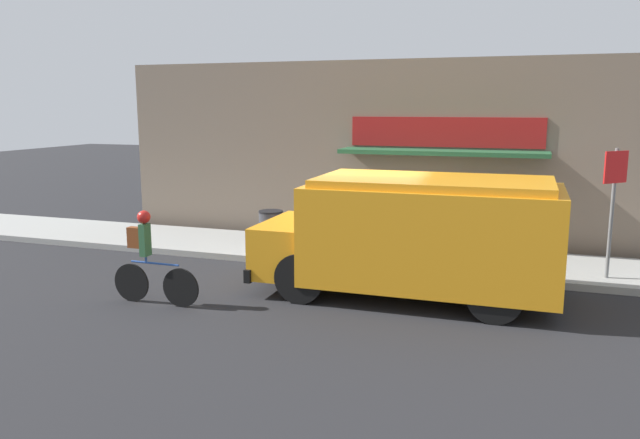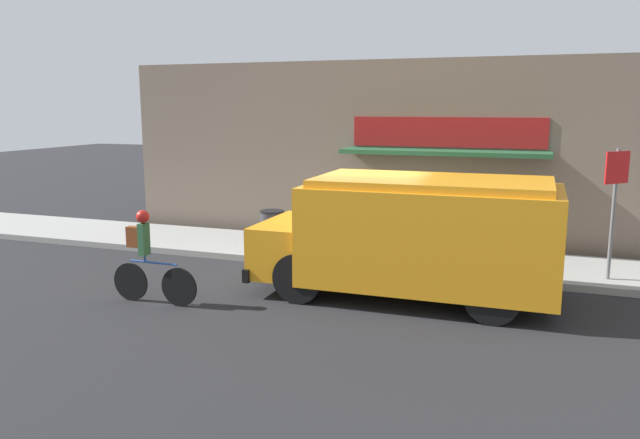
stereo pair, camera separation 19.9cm
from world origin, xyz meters
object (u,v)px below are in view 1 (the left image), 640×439
Objects in this scene: school_bus at (417,234)px; stop_sign_post at (614,192)px; cyclist at (149,258)px; trash_bin at (271,228)px.

stop_sign_post is (3.36, 1.92, 0.65)m from school_bus.
stop_sign_post is at bearing 26.41° from cyclist.
trash_bin is (0.41, 4.37, -0.25)m from cyclist.
stop_sign_post reaches higher than trash_bin.
cyclist is 8.62m from stop_sign_post.
school_bus is 2.14× the size of stop_sign_post.
trash_bin is at bearing 147.26° from school_bus.
cyclist is at bearing -153.49° from stop_sign_post.
stop_sign_post reaches higher than school_bus.
trash_bin is (-3.89, 2.46, -0.60)m from school_bus.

